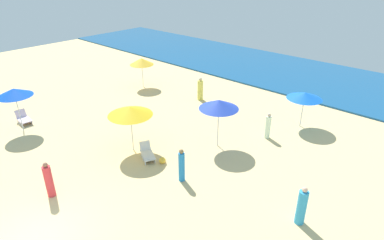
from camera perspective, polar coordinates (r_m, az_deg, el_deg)
name	(u,v)px	position (r m, az deg, el deg)	size (l,w,h in m)	color
ocean	(317,79)	(30.51, 20.86, 6.72)	(60.00, 10.58, 0.12)	#185387
umbrella_0	(14,92)	(21.39, -28.52, 4.25)	(2.00, 2.00, 2.69)	silver
lounge_chair_0_0	(24,119)	(23.19, -27.21, 0.19)	(1.24, 0.72, 0.76)	silver
umbrella_1	(219,104)	(17.21, 4.70, 2.74)	(2.11, 2.11, 2.73)	silver
umbrella_2	(130,111)	(17.09, -10.71, 1.55)	(2.32, 2.32, 2.53)	silver
lounge_chair_2_0	(147,154)	(17.16, -7.78, -5.81)	(1.38, 1.07, 0.74)	silver
umbrella_3	(305,96)	(20.63, 18.98, 4.03)	(2.10, 2.10, 2.23)	silver
umbrella_4	(142,61)	(26.50, -8.75, 10.02)	(1.89, 1.89, 2.36)	silver
beachgoer_0	(302,207)	(13.61, 18.51, -14.08)	(0.44, 0.44, 1.69)	#339ED7
beachgoer_1	(200,90)	(23.99, 1.44, 5.29)	(0.42, 0.42, 1.69)	#E2D758
beachgoer_2	(49,181)	(15.49, -23.61, -9.62)	(0.36, 0.36, 1.69)	#DC3841
beachgoer_3	(182,166)	(15.14, -1.81, -7.97)	(0.41, 0.41, 1.66)	#2482D1
beachgoer_4	(268,126)	(19.21, 13.05, -1.10)	(0.41, 0.41, 1.54)	white
beach_ball_0	(162,160)	(16.72, -5.18, -7.00)	(0.34, 0.34, 0.34)	yellow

